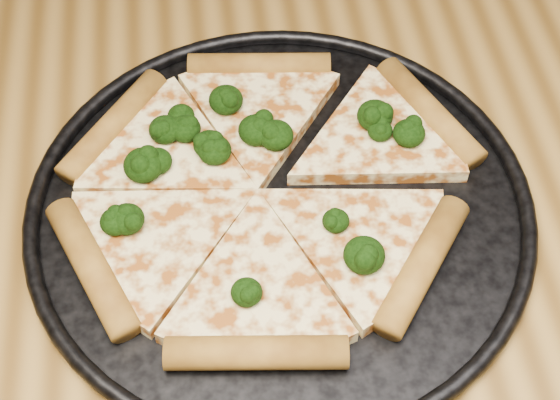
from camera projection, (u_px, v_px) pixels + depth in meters
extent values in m
cube|color=olive|center=(245.00, 322.00, 0.63)|extent=(1.20, 0.90, 0.04)
cylinder|color=black|center=(280.00, 210.00, 0.67)|extent=(0.39, 0.39, 0.01)
torus|color=black|center=(280.00, 205.00, 0.66)|extent=(0.41, 0.41, 0.01)
cylinder|color=#AA772A|center=(429.00, 112.00, 0.72)|extent=(0.07, 0.13, 0.02)
cylinder|color=#AA772A|center=(259.00, 66.00, 0.75)|extent=(0.13, 0.04, 0.02)
cylinder|color=#AA772A|center=(113.00, 125.00, 0.71)|extent=(0.10, 0.12, 0.02)
cylinder|color=#AA772A|center=(92.00, 267.00, 0.62)|extent=(0.07, 0.13, 0.02)
cylinder|color=#AA772A|center=(256.00, 353.00, 0.58)|extent=(0.13, 0.04, 0.02)
cylinder|color=#AA772A|center=(422.00, 265.00, 0.62)|extent=(0.10, 0.12, 0.02)
ellipsoid|color=black|center=(409.00, 133.00, 0.69)|extent=(0.03, 0.03, 0.02)
ellipsoid|color=black|center=(364.00, 255.00, 0.61)|extent=(0.03, 0.03, 0.02)
ellipsoid|color=black|center=(127.00, 219.00, 0.64)|extent=(0.03, 0.03, 0.02)
ellipsoid|color=black|center=(375.00, 115.00, 0.70)|extent=(0.03, 0.03, 0.02)
ellipsoid|color=black|center=(226.00, 100.00, 0.71)|extent=(0.03, 0.03, 0.02)
ellipsoid|color=black|center=(157.00, 161.00, 0.67)|extent=(0.02, 0.02, 0.02)
ellipsoid|color=black|center=(210.00, 145.00, 0.68)|extent=(0.03, 0.03, 0.02)
ellipsoid|color=black|center=(165.00, 130.00, 0.69)|extent=(0.03, 0.03, 0.02)
ellipsoid|color=black|center=(116.00, 222.00, 0.63)|extent=(0.02, 0.02, 0.02)
ellipsoid|color=black|center=(181.00, 116.00, 0.70)|extent=(0.02, 0.02, 0.02)
ellipsoid|color=black|center=(247.00, 292.00, 0.60)|extent=(0.02, 0.02, 0.02)
ellipsoid|color=black|center=(380.00, 131.00, 0.69)|extent=(0.02, 0.02, 0.02)
ellipsoid|color=black|center=(276.00, 135.00, 0.69)|extent=(0.03, 0.03, 0.02)
ellipsoid|color=black|center=(215.00, 150.00, 0.68)|extent=(0.03, 0.03, 0.02)
ellipsoid|color=black|center=(256.00, 130.00, 0.69)|extent=(0.03, 0.03, 0.02)
ellipsoid|color=black|center=(185.00, 129.00, 0.69)|extent=(0.03, 0.03, 0.02)
ellipsoid|color=black|center=(336.00, 221.00, 0.64)|extent=(0.02, 0.02, 0.02)
ellipsoid|color=black|center=(143.00, 165.00, 0.67)|extent=(0.03, 0.03, 0.02)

